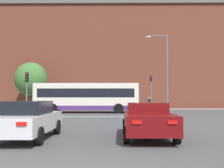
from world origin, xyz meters
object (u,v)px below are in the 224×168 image
car_roadster_right (147,120)px  pedestrian_waiting (149,102)px  bus_crossing_lead (87,97)px  street_lamp_junction (164,66)px  traffic_light_near_left (27,87)px  car_saloon_left (28,120)px  traffic_light_far_right (151,87)px

car_roadster_right → pedestrian_waiting: (3.39, 26.72, 0.21)m
bus_crossing_lead → street_lamp_junction: size_ratio=1.40×
car_roadster_right → street_lamp_junction: street_lamp_junction is taller
car_roadster_right → traffic_light_near_left: size_ratio=1.28×
traffic_light_near_left → pedestrian_waiting: traffic_light_near_left is taller
car_roadster_right → traffic_light_near_left: (-8.79, 12.19, 1.82)m
traffic_light_near_left → street_lamp_junction: 12.73m
car_saloon_left → traffic_light_far_right: traffic_light_far_right is taller
bus_crossing_lead → street_lamp_junction: 8.60m
car_roadster_right → bus_crossing_lead: size_ratio=0.45×
traffic_light_near_left → traffic_light_far_right: size_ratio=0.81×
street_lamp_junction → traffic_light_near_left: bearing=-165.4°
car_saloon_left → bus_crossing_lead: bearing=88.8°
bus_crossing_lead → car_roadster_right: bearing=13.3°
traffic_light_near_left → bus_crossing_lead: bearing=52.0°
car_roadster_right → traffic_light_far_right: 27.42m
traffic_light_far_right → street_lamp_junction: street_lamp_junction is taller
bus_crossing_lead → traffic_light_far_right: size_ratio=2.33×
traffic_light_far_right → street_lamp_junction: 11.83m
street_lamp_junction → pedestrian_waiting: street_lamp_junction is taller
car_roadster_right → street_lamp_junction: 16.21m
car_saloon_left → pedestrian_waiting: 28.31m
traffic_light_near_left → traffic_light_far_right: 19.42m
bus_crossing_lead → traffic_light_near_left: 7.41m
traffic_light_far_right → pedestrian_waiting: (-0.27, -0.36, -2.13)m
car_saloon_left → traffic_light_near_left: size_ratio=1.26×
car_saloon_left → traffic_light_near_left: (-4.03, 12.58, 1.78)m
traffic_light_near_left → pedestrian_waiting: 19.03m
car_saloon_left → street_lamp_junction: bearing=63.1°
bus_crossing_lead → traffic_light_near_left: bearing=-38.0°
car_roadster_right → pedestrian_waiting: 26.94m
traffic_light_far_right → street_lamp_junction: size_ratio=0.60×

